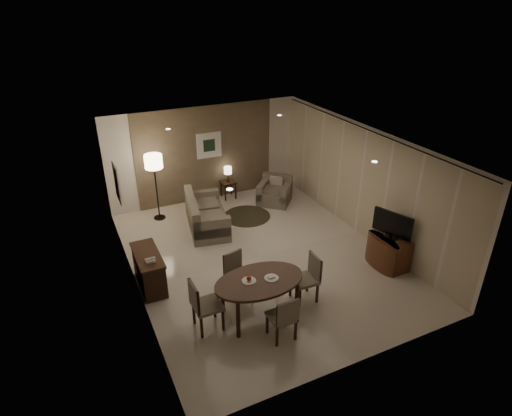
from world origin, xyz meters
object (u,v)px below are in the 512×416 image
chair_near (282,316)px  chair_left (208,305)px  console_desk (149,270)px  chair_far (239,277)px  sofa (207,212)px  armchair (274,191)px  tv_cabinet (389,251)px  side_table (228,190)px  chair_right (304,279)px  floor_lamp (156,188)px  dining_table (259,298)px

chair_near → chair_left: 1.31m
console_desk → chair_far: chair_far is taller
chair_left → sofa: 3.69m
armchair → tv_cabinet: bearing=-35.5°
armchair → side_table: (-1.05, 0.88, -0.13)m
chair_right → sofa: chair_right is taller
chair_right → floor_lamp: (-1.71, 4.56, 0.41)m
chair_right → sofa: (-0.73, 3.54, -0.05)m
floor_lamp → chair_far: bearing=-81.0°
chair_left → floor_lamp: size_ratio=0.56×
dining_table → side_table: size_ratio=3.27×
chair_left → chair_near: bearing=-127.0°
armchair → chair_far: bearing=-84.2°
chair_left → chair_right: (1.94, -0.06, -0.03)m
dining_table → sofa: 3.58m
chair_right → armchair: (1.49, 4.08, -0.09)m
dining_table → armchair: 4.79m
armchair → side_table: bearing=-177.3°
sofa → chair_left: bearing=171.4°
chair_far → chair_right: chair_right is taller
chair_left → floor_lamp: (0.23, 4.51, 0.39)m
console_desk → tv_cabinet: 5.11m
dining_table → sofa: bearing=85.9°
tv_cabinet → chair_left: size_ratio=0.90×
chair_far → side_table: size_ratio=1.78×
chair_far → sofa: 2.92m
tv_cabinet → chair_near: size_ratio=0.99×
chair_near → armchair: chair_near is taller
dining_table → floor_lamp: 4.68m
chair_near → side_table: bearing=-103.5°
tv_cabinet → side_table: tv_cabinet is taller
chair_left → chair_right: 1.94m
chair_far → floor_lamp: (-0.62, 3.93, 0.43)m
console_desk → sofa: (1.87, 1.81, 0.05)m
console_desk → dining_table: bearing=-47.5°
chair_left → chair_right: size_ratio=1.05×
chair_far → dining_table: bearing=-93.2°
console_desk → chair_right: bearing=-33.7°
console_desk → floor_lamp: bearing=72.6°
chair_near → floor_lamp: (-0.83, 5.27, 0.44)m
tv_cabinet → sofa: sofa is taller
chair_near → chair_left: (-1.06, 0.76, 0.05)m
side_table → chair_left: bearing=-115.9°
console_desk → chair_far: 1.87m
sofa → side_table: 1.84m
tv_cabinet → chair_left: bearing=-177.6°
chair_right → dining_table: bearing=-85.7°
tv_cabinet → chair_right: chair_right is taller
tv_cabinet → dining_table: 3.28m
side_table → chair_far: bearing=-109.5°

